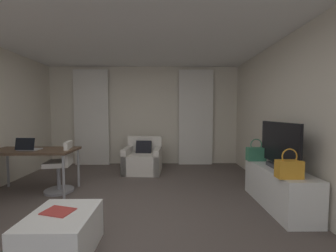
{
  "coord_description": "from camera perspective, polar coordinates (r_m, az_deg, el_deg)",
  "views": [
    {
      "loc": [
        0.57,
        -2.7,
        1.38
      ],
      "look_at": [
        0.62,
        1.29,
        1.13
      ],
      "focal_mm": 22.64,
      "sensor_mm": 36.0,
      "label": 1
    }
  ],
  "objects": [
    {
      "name": "handbag_secondary",
      "position": [
        3.04,
        29.81,
        -9.88
      ],
      "size": [
        0.3,
        0.14,
        0.37
      ],
      "color": "orange",
      "rests_on": "tv_console"
    },
    {
      "name": "handbag_primary",
      "position": [
        3.88,
        22.59,
        -6.84
      ],
      "size": [
        0.3,
        0.14,
        0.37
      ],
      "color": "#387F5B",
      "rests_on": "tv_console"
    },
    {
      "name": "desk",
      "position": [
        4.34,
        -32.61,
        -6.14
      ],
      "size": [
        1.41,
        0.68,
        0.75
      ],
      "color": "#4C3828",
      "rests_on": "ground"
    },
    {
      "name": "tv_flatscreen",
      "position": [
        3.49,
        27.73,
        -4.91
      ],
      "size": [
        0.2,
        1.0,
        0.67
      ],
      "color": "#333338",
      "rests_on": "tv_console"
    },
    {
      "name": "ceiling",
      "position": [
        3.03,
        -13.09,
        27.88
      ],
      "size": [
        5.12,
        6.12,
        0.06
      ],
      "primitive_type": "cube",
      "color": "white",
      "rests_on": "wall_left"
    },
    {
      "name": "ground_plane",
      "position": [
        3.08,
        -12.34,
        -23.08
      ],
      "size": [
        12.0,
        12.0,
        0.0
      ],
      "primitive_type": "plane",
      "color": "#564C47"
    },
    {
      "name": "magazine_open",
      "position": [
        2.49,
        -27.45,
        -19.72
      ],
      "size": [
        0.32,
        0.27,
        0.01
      ],
      "color": "#B73833",
      "rests_on": "coffee_table"
    },
    {
      "name": "tv_console",
      "position": [
        3.61,
        27.53,
        -14.43
      ],
      "size": [
        0.47,
        1.33,
        0.58
      ],
      "color": "white",
      "rests_on": "ground"
    },
    {
      "name": "wall_window",
      "position": [
        5.76,
        -6.4,
        2.77
      ],
      "size": [
        5.12,
        0.06,
        2.6
      ],
      "color": "beige",
      "rests_on": "ground"
    },
    {
      "name": "armchair",
      "position": [
        5.03,
        -6.71,
        -9.01
      ],
      "size": [
        0.88,
        0.84,
        0.81
      ],
      "color": "silver",
      "rests_on": "ground"
    },
    {
      "name": "laptop",
      "position": [
        4.28,
        -33.5,
        -4.87
      ],
      "size": [
        0.33,
        0.26,
        0.22
      ],
      "color": "#ADADB2",
      "rests_on": "desk"
    },
    {
      "name": "desk_chair",
      "position": [
        4.21,
        -26.84,
        -10.37
      ],
      "size": [
        0.48,
        0.48,
        0.88
      ],
      "color": "gray",
      "rests_on": "ground"
    },
    {
      "name": "wall_right",
      "position": [
        3.33,
        35.28,
        1.56
      ],
      "size": [
        0.06,
        6.12,
        2.6
      ],
      "color": "beige",
      "rests_on": "ground"
    },
    {
      "name": "curtain_right_panel",
      "position": [
        5.66,
        7.47,
        2.24
      ],
      "size": [
        0.9,
        0.06,
        2.5
      ],
      "color": "silver",
      "rests_on": "ground"
    },
    {
      "name": "coffee_table",
      "position": [
        2.53,
        -26.72,
        -24.53
      ],
      "size": [
        0.6,
        0.69,
        0.41
      ],
      "color": "white",
      "rests_on": "ground"
    },
    {
      "name": "curtain_left_panel",
      "position": [
        5.93,
        -19.88,
        2.11
      ],
      "size": [
        0.9,
        0.06,
        2.5
      ],
      "color": "silver",
      "rests_on": "ground"
    }
  ]
}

